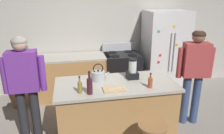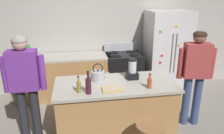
# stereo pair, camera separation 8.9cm
# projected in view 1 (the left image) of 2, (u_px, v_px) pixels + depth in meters

# --- Properties ---
(back_wall) EXTENTS (8.00, 0.10, 2.70)m
(back_wall) POSITION_uv_depth(u_px,v_px,m) (98.00, 31.00, 4.85)
(back_wall) COLOR #BCB7AD
(back_wall) RESTS_ON ground_plane
(kitchen_island) EXTENTS (1.77, 0.84, 0.91)m
(kitchen_island) POSITION_uv_depth(u_px,v_px,m) (116.00, 110.00, 3.34)
(kitchen_island) COLOR #B7844C
(kitchen_island) RESTS_ON ground_plane
(back_counter_run) EXTENTS (2.00, 0.64, 0.91)m
(back_counter_run) POSITION_uv_depth(u_px,v_px,m) (64.00, 77.00, 4.63)
(back_counter_run) COLOR #B7844C
(back_counter_run) RESTS_ON ground_plane
(refrigerator) EXTENTS (0.90, 0.73, 1.81)m
(refrigerator) POSITION_uv_depth(u_px,v_px,m) (164.00, 52.00, 4.85)
(refrigerator) COLOR silver
(refrigerator) RESTS_ON ground_plane
(stove_range) EXTENTS (0.76, 0.65, 1.09)m
(stove_range) POSITION_uv_depth(u_px,v_px,m) (122.00, 73.00, 4.84)
(stove_range) COLOR black
(stove_range) RESTS_ON ground_plane
(person_by_island_left) EXTENTS (0.59, 0.22, 1.63)m
(person_by_island_left) POSITION_uv_depth(u_px,v_px,m) (25.00, 82.00, 3.05)
(person_by_island_left) COLOR #26262B
(person_by_island_left) RESTS_ON ground_plane
(person_by_sink_right) EXTENTS (0.60, 0.29, 1.63)m
(person_by_sink_right) POSITION_uv_depth(u_px,v_px,m) (194.00, 69.00, 3.54)
(person_by_sink_right) COLOR #384C7A
(person_by_sink_right) RESTS_ON ground_plane
(bar_stool) EXTENTS (0.36, 0.36, 0.65)m
(bar_stool) POSITION_uv_depth(u_px,v_px,m) (152.00, 134.00, 2.70)
(bar_stool) COLOR #9E6B3D
(bar_stool) RESTS_ON ground_plane
(potted_plant) EXTENTS (0.20, 0.20, 0.30)m
(potted_plant) POSITION_uv_depth(u_px,v_px,m) (23.00, 50.00, 4.29)
(potted_plant) COLOR #4C4C51
(potted_plant) RESTS_ON back_counter_run
(blender_appliance) EXTENTS (0.17, 0.17, 0.31)m
(blender_appliance) POSITION_uv_depth(u_px,v_px,m) (132.00, 70.00, 3.33)
(blender_appliance) COLOR black
(blender_appliance) RESTS_ON kitchen_island
(bottle_vinegar) EXTENTS (0.06, 0.06, 0.24)m
(bottle_vinegar) POSITION_uv_depth(u_px,v_px,m) (80.00, 87.00, 2.86)
(bottle_vinegar) COLOR olive
(bottle_vinegar) RESTS_ON kitchen_island
(bottle_cooking_sauce) EXTENTS (0.06, 0.06, 0.22)m
(bottle_cooking_sauce) POSITION_uv_depth(u_px,v_px,m) (150.00, 82.00, 3.02)
(bottle_cooking_sauce) COLOR #B24C26
(bottle_cooking_sauce) RESTS_ON kitchen_island
(bottle_wine) EXTENTS (0.08, 0.08, 0.32)m
(bottle_wine) POSITION_uv_depth(u_px,v_px,m) (90.00, 86.00, 2.83)
(bottle_wine) COLOR #471923
(bottle_wine) RESTS_ON kitchen_island
(tea_kettle) EXTENTS (0.28, 0.20, 0.27)m
(tea_kettle) POSITION_uv_depth(u_px,v_px,m) (98.00, 75.00, 3.27)
(tea_kettle) COLOR #B7BABF
(tea_kettle) RESTS_ON kitchen_island
(cutting_board) EXTENTS (0.30, 0.20, 0.02)m
(cutting_board) POSITION_uv_depth(u_px,v_px,m) (114.00, 89.00, 2.97)
(cutting_board) COLOR tan
(cutting_board) RESTS_ON kitchen_island
(chef_knife) EXTENTS (0.22, 0.08, 0.01)m
(chef_knife) POSITION_uv_depth(u_px,v_px,m) (116.00, 88.00, 2.97)
(chef_knife) COLOR #B7BABF
(chef_knife) RESTS_ON cutting_board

